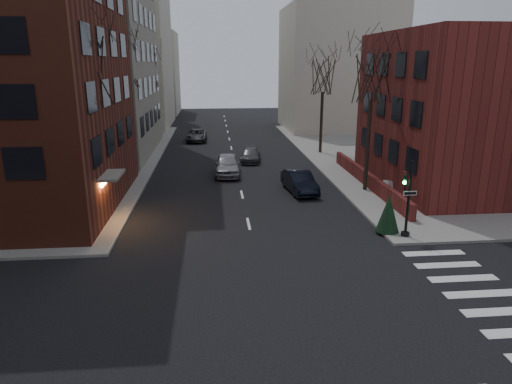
{
  "coord_description": "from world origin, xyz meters",
  "views": [
    {
      "loc": [
        -1.86,
        -12.51,
        8.9
      ],
      "look_at": [
        0.39,
        11.57,
        2.0
      ],
      "focal_mm": 32.0,
      "sensor_mm": 36.0,
      "label": 1
    }
  ],
  "objects_px": {
    "tree_left_a": "(84,70)",
    "tree_left_c": "(148,70)",
    "tree_left_b": "(124,62)",
    "evergreen_shrub": "(388,213)",
    "car_lane_silver": "(227,165)",
    "car_lane_gray": "(251,155)",
    "traffic_signal": "(407,204)",
    "sandwich_board": "(387,187)",
    "streetlamp_far": "(158,104)",
    "tree_right_a": "(372,76)",
    "car_lane_far": "(197,135)",
    "streetlamp_near": "(128,128)",
    "tree_right_b": "(323,76)",
    "parked_sedan": "(299,182)"
  },
  "relations": [
    {
      "from": "tree_left_c",
      "to": "tree_left_b",
      "type": "bearing_deg",
      "value": -90.0
    },
    {
      "from": "tree_right_b",
      "to": "streetlamp_near",
      "type": "xyz_separation_m",
      "value": [
        -17.0,
        -10.0,
        -3.35
      ]
    },
    {
      "from": "parked_sedan",
      "to": "sandwich_board",
      "type": "height_order",
      "value": "parked_sedan"
    },
    {
      "from": "traffic_signal",
      "to": "tree_left_b",
      "type": "relative_size",
      "value": 0.37
    },
    {
      "from": "tree_left_a",
      "to": "tree_left_c",
      "type": "height_order",
      "value": "tree_left_a"
    },
    {
      "from": "tree_left_b",
      "to": "streetlamp_near",
      "type": "distance_m",
      "value": 6.18
    },
    {
      "from": "streetlamp_far",
      "to": "tree_left_a",
      "type": "bearing_deg",
      "value": -91.23
    },
    {
      "from": "streetlamp_near",
      "to": "sandwich_board",
      "type": "bearing_deg",
      "value": -15.78
    },
    {
      "from": "tree_left_b",
      "to": "traffic_signal",
      "type": "bearing_deg",
      "value": -45.46
    },
    {
      "from": "streetlamp_near",
      "to": "evergreen_shrub",
      "type": "height_order",
      "value": "streetlamp_near"
    },
    {
      "from": "car_lane_silver",
      "to": "tree_right_b",
      "type": "bearing_deg",
      "value": 42.19
    },
    {
      "from": "streetlamp_near",
      "to": "car_lane_silver",
      "type": "relative_size",
      "value": 1.26
    },
    {
      "from": "evergreen_shrub",
      "to": "tree_left_c",
      "type": "bearing_deg",
      "value": 118.02
    },
    {
      "from": "car_lane_gray",
      "to": "traffic_signal",
      "type": "bearing_deg",
      "value": -64.5
    },
    {
      "from": "tree_left_b",
      "to": "tree_right_a",
      "type": "relative_size",
      "value": 1.11
    },
    {
      "from": "tree_left_c",
      "to": "streetlamp_far",
      "type": "height_order",
      "value": "tree_left_c"
    },
    {
      "from": "streetlamp_far",
      "to": "sandwich_board",
      "type": "xyz_separation_m",
      "value": [
        18.2,
        -25.14,
        -3.63
      ]
    },
    {
      "from": "tree_right_b",
      "to": "evergreen_shrub",
      "type": "bearing_deg",
      "value": -93.85
    },
    {
      "from": "streetlamp_near",
      "to": "parked_sedan",
      "type": "xyz_separation_m",
      "value": [
        12.3,
        -3.73,
        -3.48
      ]
    },
    {
      "from": "sandwich_board",
      "to": "evergreen_shrub",
      "type": "relative_size",
      "value": 0.45
    },
    {
      "from": "tree_left_b",
      "to": "evergreen_shrub",
      "type": "bearing_deg",
      "value": -45.28
    },
    {
      "from": "tree_right_a",
      "to": "evergreen_shrub",
      "type": "relative_size",
      "value": 4.74
    },
    {
      "from": "car_lane_gray",
      "to": "tree_right_a",
      "type": "bearing_deg",
      "value": -48.7
    },
    {
      "from": "tree_left_c",
      "to": "sandwich_board",
      "type": "relative_size",
      "value": 10.62
    },
    {
      "from": "tree_right_a",
      "to": "car_lane_far",
      "type": "height_order",
      "value": "tree_right_a"
    },
    {
      "from": "parked_sedan",
      "to": "sandwich_board",
      "type": "xyz_separation_m",
      "value": [
        5.9,
        -1.41,
        -0.15
      ]
    },
    {
      "from": "tree_right_b",
      "to": "streetlamp_near",
      "type": "distance_m",
      "value": 20.01
    },
    {
      "from": "tree_right_b",
      "to": "car_lane_far",
      "type": "distance_m",
      "value": 16.89
    },
    {
      "from": "tree_left_a",
      "to": "evergreen_shrub",
      "type": "xyz_separation_m",
      "value": [
        16.1,
        -4.26,
        -7.3
      ]
    },
    {
      "from": "tree_left_a",
      "to": "car_lane_gray",
      "type": "height_order",
      "value": "tree_left_a"
    },
    {
      "from": "tree_left_b",
      "to": "parked_sedan",
      "type": "bearing_deg",
      "value": -30.93
    },
    {
      "from": "parked_sedan",
      "to": "car_lane_far",
      "type": "relative_size",
      "value": 0.94
    },
    {
      "from": "tree_left_c",
      "to": "car_lane_silver",
      "type": "xyz_separation_m",
      "value": [
        8.0,
        -16.09,
        -7.18
      ]
    },
    {
      "from": "car_lane_silver",
      "to": "tree_left_b",
      "type": "bearing_deg",
      "value": 167.43
    },
    {
      "from": "tree_left_a",
      "to": "tree_left_c",
      "type": "distance_m",
      "value": 26.0
    },
    {
      "from": "traffic_signal",
      "to": "evergreen_shrub",
      "type": "height_order",
      "value": "traffic_signal"
    },
    {
      "from": "evergreen_shrub",
      "to": "car_lane_silver",
      "type": "bearing_deg",
      "value": 119.75
    },
    {
      "from": "tree_right_a",
      "to": "evergreen_shrub",
      "type": "height_order",
      "value": "tree_right_a"
    },
    {
      "from": "tree_left_c",
      "to": "tree_right_a",
      "type": "relative_size",
      "value": 1.0
    },
    {
      "from": "tree_left_b",
      "to": "sandwich_board",
      "type": "distance_m",
      "value": 22.5
    },
    {
      "from": "car_lane_silver",
      "to": "tree_right_a",
      "type": "bearing_deg",
      "value": -29.55
    },
    {
      "from": "tree_right_a",
      "to": "car_lane_far",
      "type": "bearing_deg",
      "value": 119.0
    },
    {
      "from": "sandwich_board",
      "to": "streetlamp_near",
      "type": "bearing_deg",
      "value": 142.68
    },
    {
      "from": "traffic_signal",
      "to": "tree_left_c",
      "type": "distance_m",
      "value": 35.76
    },
    {
      "from": "tree_right_b",
      "to": "streetlamp_far",
      "type": "distance_m",
      "value": 20.01
    },
    {
      "from": "traffic_signal",
      "to": "parked_sedan",
      "type": "distance_m",
      "value": 10.1
    },
    {
      "from": "tree_left_b",
      "to": "parked_sedan",
      "type": "relative_size",
      "value": 2.35
    },
    {
      "from": "car_lane_silver",
      "to": "evergreen_shrub",
      "type": "bearing_deg",
      "value": -58.18
    },
    {
      "from": "tree_left_c",
      "to": "car_lane_far",
      "type": "distance_m",
      "value": 8.9
    },
    {
      "from": "parked_sedan",
      "to": "streetlamp_far",
      "type": "bearing_deg",
      "value": 110.71
    }
  ]
}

